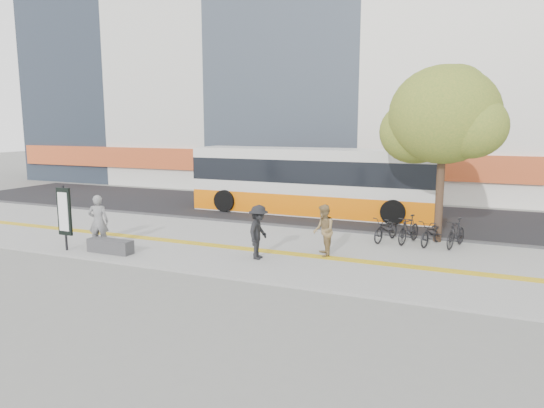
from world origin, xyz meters
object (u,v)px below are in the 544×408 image
at_px(bus, 312,183).
at_px(signboard, 64,213).
at_px(street_tree, 444,117).
at_px(seated_woman, 98,222).
at_px(pedestrian_tan, 324,230).
at_px(bench, 110,246).
at_px(pedestrian_dark, 258,232).

bearing_deg(bus, signboard, -118.07).
relative_size(signboard, street_tree, 0.35).
bearing_deg(seated_woman, street_tree, -179.45).
relative_size(signboard, pedestrian_tan, 1.32).
xyz_separation_m(bus, seated_woman, (-4.54, -9.32, -0.51)).
xyz_separation_m(bench, pedestrian_dark, (4.80, 1.26, 0.63)).
bearing_deg(seated_woman, bench, 126.90).
bearing_deg(signboard, street_tree, 29.07).
relative_size(bus, seated_woman, 6.32).
bearing_deg(street_tree, bench, -148.38).
relative_size(seated_woman, pedestrian_dark, 1.07).
relative_size(street_tree, pedestrian_dark, 3.69).
distance_m(signboard, pedestrian_tan, 8.62).
height_order(street_tree, pedestrian_tan, street_tree).
height_order(signboard, street_tree, street_tree).
distance_m(bench, bus, 10.46).
bearing_deg(bus, street_tree, -31.33).
xyz_separation_m(bus, pedestrian_dark, (1.06, -8.44, -0.58)).
bearing_deg(signboard, bench, 10.81).
distance_m(bench, seated_woman, 1.12).
bearing_deg(signboard, bus, 61.93).
height_order(pedestrian_tan, pedestrian_dark, pedestrian_dark).
bearing_deg(bench, seated_woman, 154.40).
xyz_separation_m(bench, pedestrian_tan, (6.57, 2.39, 0.61)).
height_order(signboard, seated_woman, signboard).
bearing_deg(pedestrian_dark, bus, 3.08).
distance_m(bench, pedestrian_tan, 7.02).
height_order(signboard, pedestrian_dark, signboard).
xyz_separation_m(street_tree, pedestrian_dark, (-4.98, -4.76, -3.58)).
height_order(bench, bus, bus).
bearing_deg(bus, bench, -111.07).
bearing_deg(seated_woman, pedestrian_dark, 161.42).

